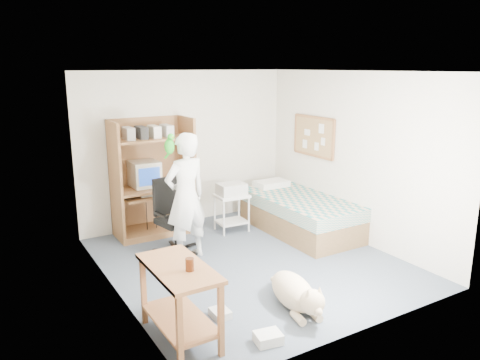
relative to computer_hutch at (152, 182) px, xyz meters
The scene contains 21 objects.
floor 2.05m from the computer_hutch, 68.06° to the right, with size 4.00×4.00×0.00m, color #495463.
wall_back 0.86m from the computer_hutch, 20.54° to the left, with size 3.60×0.02×2.50m, color silver.
wall_right 3.07m from the computer_hutch, 34.80° to the right, with size 0.02×4.00×2.50m, color silver.
wall_left 2.10m from the computer_hutch, 122.33° to the right, with size 0.02×4.00×2.50m, color silver.
ceiling 2.52m from the computer_hutch, 68.06° to the right, with size 3.60×4.00×0.02m, color white.
computer_hutch is the anchor object (origin of this frame).
bed 2.35m from the computer_hutch, 29.29° to the right, with size 1.02×2.02×0.66m.
side_desk 3.08m from the computer_hutch, 106.14° to the right, with size 0.50×1.00×0.75m.
corkboard 2.69m from the computer_hutch, 18.72° to the right, with size 0.04×0.94×0.66m.
office_chair 0.98m from the computer_hutch, 92.12° to the right, with size 0.59×0.59×1.04m.
person 1.18m from the computer_hutch, 88.61° to the right, with size 0.63×0.41×1.73m, color white.
parrot 1.40m from the computer_hutch, 98.33° to the right, with size 0.13×0.22×0.35m.
dog 3.15m from the computer_hutch, 81.60° to the right, with size 0.50×1.14×0.43m.
printer_cart 1.29m from the computer_hutch, 26.74° to the right, with size 0.52×0.42×0.60m.
printer 1.23m from the computer_hutch, 26.74° to the right, with size 0.42×0.32×0.18m, color beige.
crt_monitor 0.19m from the computer_hutch, behind, with size 0.41×0.44×0.39m.
keyboard 0.22m from the computer_hutch, 100.52° to the right, with size 0.45×0.16×0.03m, color beige.
pencil_cup 0.39m from the computer_hutch, 13.03° to the right, with size 0.08×0.08×0.12m, color gold.
drink_glass 3.18m from the computer_hutch, 104.56° to the right, with size 0.08×0.08×0.12m, color #3E1A09.
floor_box_a 3.53m from the computer_hutch, 92.82° to the right, with size 0.25×0.20×0.10m, color white.
floor_box_b 2.91m from the computer_hutch, 96.85° to the right, with size 0.18×0.22×0.08m, color #BBBCB6.
Camera 1 is at (-3.13, -4.96, 2.57)m, focal length 35.00 mm.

